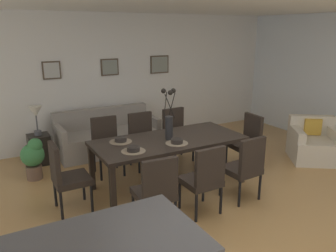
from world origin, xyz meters
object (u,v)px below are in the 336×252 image
dining_table (169,143)px  dining_chair_far_left (204,177)px  dining_chair_mid_left (245,165)px  framed_picture_left (52,70)px  potted_plant (33,157)px  dining_chair_near_right (107,143)px  bowl_far_left (177,141)px  dining_chair_head_east (247,139)px  dining_chair_head_west (65,174)px  armchair (314,144)px  bowl_near_right (121,139)px  sofa (107,137)px  dining_chair_mid_right (176,132)px  table_lamp (36,114)px  bowl_near_left (133,148)px  dining_chair_far_right (143,137)px  framed_picture_right (160,64)px  side_table (40,149)px  dining_chair_near_left (156,189)px  centerpiece_vase (169,120)px  framed_picture_center (110,67)px

dining_table → dining_chair_far_left: dining_chair_far_left is taller
dining_chair_mid_left → framed_picture_left: 3.90m
dining_chair_far_left → potted_plant: bearing=128.3°
dining_table → dining_chair_near_right: dining_chair_near_right is taller
bowl_far_left → dining_chair_far_left: bearing=-91.2°
dining_chair_near_right → potted_plant: (-1.09, 0.31, -0.14)m
dining_table → dining_chair_head_east: (1.48, -0.03, -0.16)m
dining_chair_head_west → armchair: bearing=-4.2°
dining_table → armchair: bearing=-6.4°
bowl_near_right → sofa: 1.81m
dining_chair_mid_right → table_lamp: 2.44m
bowl_near_left → dining_chair_near_right: bearing=88.7°
dining_chair_far_right → framed_picture_right: (1.12, 1.50, 1.05)m
dining_chair_near_right → dining_chair_head_west: (-0.87, -0.93, 0.00)m
dining_table → framed_picture_right: bearing=65.1°
side_table → armchair: (4.36, -2.20, 0.03)m
dining_chair_near_left → bowl_near_left: dining_chair_near_left is taller
framed_picture_left → dining_chair_mid_right: bearing=-39.8°
dining_chair_mid_right → sofa: bearing=133.5°
centerpiece_vase → dining_chair_far_left: bearing=-91.0°
bowl_near_left → framed_picture_center: 2.82m
sofa → dining_chair_far_right: bearing=-74.1°
bowl_near_left → dining_chair_mid_right: bearing=40.7°
dining_chair_mid_right → side_table: dining_chair_mid_right is taller
dining_table → framed_picture_center: 2.56m
table_lamp → side_table: bearing=0.0°
dining_chair_far_left → bowl_far_left: (0.01, 0.70, 0.27)m
table_lamp → potted_plant: bearing=-106.4°
bowl_near_right → dining_chair_mid_right: bearing=27.5°
potted_plant → bowl_near_left: bearing=-54.0°
bowl_near_right → dining_chair_near_right: bearing=87.9°
framed_picture_left → centerpiece_vase: bearing=-65.0°
potted_plant → dining_chair_head_west: bearing=-80.1°
dining_chair_head_east → potted_plant: 3.46m
dining_chair_head_west → dining_chair_near_right: bearing=46.8°
dining_table → bowl_near_right: bowl_near_right is taller
framed_picture_left → potted_plant: 1.77m
dining_chair_mid_right → dining_chair_head_east: same height
dining_chair_near_right → dining_chair_near_left: bearing=-91.8°
framed_picture_left → potted_plant: size_ratio=0.49×
bowl_near_right → side_table: bearing=117.9°
dining_chair_head_west → bowl_far_left: size_ratio=5.41×
centerpiece_vase → sofa: (-0.29, 1.92, -0.74)m
dining_chair_far_right → bowl_near_right: 0.99m
centerpiece_vase → bowl_near_left: bearing=-161.1°
dining_chair_mid_left → framed_picture_right: 3.48m
dining_chair_mid_right → bowl_near_right: 1.52m
dining_chair_far_left → dining_chair_far_right: bearing=89.5°
framed_picture_right → potted_plant: framed_picture_right is taller
dining_chair_far_right → bowl_near_left: dining_chair_far_right is taller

